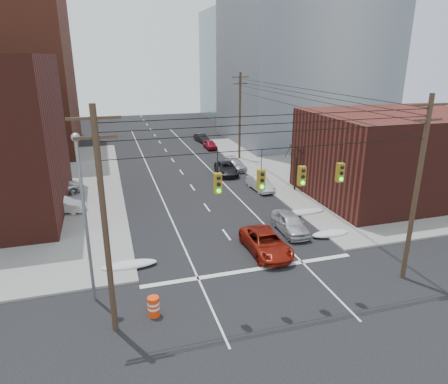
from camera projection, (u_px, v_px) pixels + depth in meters
ground at (299, 335)px, 19.35m from camera, size 160.00×160.00×0.00m
sidewalk_ne at (393, 161)px, 51.14m from camera, size 40.00×40.00×0.15m
building_brick_far at (5, 93)px, 77.46m from camera, size 22.00×18.00×12.00m
building_office at (303, 59)px, 61.20m from camera, size 22.00×20.00×25.00m
building_glass at (254, 65)px, 85.80m from camera, size 20.00×18.00×22.00m
building_storefront at (397, 155)px, 37.46m from camera, size 16.00×12.00×8.00m
utility_pole_left at (104, 222)px, 17.90m from camera, size 2.20×0.28×11.00m
utility_pole_right at (417, 188)px, 22.51m from camera, size 2.20×0.28×11.00m
utility_pole_far at (240, 115)px, 50.63m from camera, size 2.20×0.28×11.00m
traffic_signals at (282, 177)px, 19.76m from camera, size 17.00×0.42×2.02m
street_light at (84, 206)px, 20.42m from camera, size 0.44×0.44×9.32m
bare_tree at (296, 169)px, 39.34m from camera, size 2.09×2.20×4.93m
snow_nw at (129, 265)px, 25.43m from camera, size 3.50×1.08×0.42m
snow_ne at (330, 234)px, 29.91m from camera, size 3.00×1.08×0.42m
snow_east_far at (303, 212)px, 33.99m from camera, size 4.00×1.08×0.42m
red_pickup at (266, 243)px, 27.27m from camera, size 2.45×5.24×1.45m
parked_car_a at (290, 223)px, 30.42m from camera, size 1.94×4.49×1.51m
parked_car_b at (260, 183)px, 40.17m from camera, size 1.70×4.21×1.36m
parked_car_c at (227, 168)px, 45.53m from camera, size 2.91×5.22×1.38m
parked_car_d at (235, 164)px, 47.47m from camera, size 1.89×4.36×1.25m
parked_car_e at (210, 145)px, 58.15m from camera, size 1.53×3.73×1.26m
parked_car_f at (201, 138)px, 63.10m from camera, size 1.82×3.90×1.24m
lot_car_a at (62, 205)px, 34.02m from camera, size 4.13×2.36×1.29m
lot_car_b at (56, 188)px, 38.26m from camera, size 5.30×3.59×1.35m
lot_car_c at (4, 199)px, 34.98m from camera, size 5.62×2.87×1.56m
lot_car_d at (11, 196)px, 35.72m from camera, size 4.81×2.49×1.56m
construction_barrel at (154, 306)px, 20.62m from camera, size 0.71×0.71×1.09m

